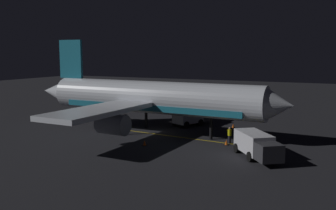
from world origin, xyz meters
TOP-DOWN VIEW (x-y plane):
  - ground_plane at (0.00, 0.00)m, footprint 180.00×180.00m
  - apron_guide_stripe at (0.74, 4.00)m, footprint 2.09×21.02m
  - airliner at (-0.02, -0.57)m, footprint 30.47×33.79m
  - baggage_truck at (5.70, 13.77)m, footprint 6.25×5.49m
  - catering_truck at (-6.48, 2.26)m, footprint 5.90×4.05m
  - ground_crew_worker at (1.17, 9.85)m, footprint 0.40×0.40m
  - traffic_cone_near_left at (2.00, 9.77)m, footprint 0.50×0.50m
  - traffic_cone_near_right at (5.97, 2.24)m, footprint 0.50×0.50m
  - traffic_cone_under_wing at (-7.28, 7.72)m, footprint 0.50×0.50m

SIDE VIEW (x-z plane):
  - ground_plane at x=0.00m, z-range -0.20..0.00m
  - apron_guide_stripe at x=0.74m, z-range 0.00..0.01m
  - traffic_cone_near_left at x=2.00m, z-range -0.03..0.52m
  - traffic_cone_near_right at x=5.97m, z-range -0.03..0.52m
  - traffic_cone_under_wing at x=-7.28m, z-range -0.03..0.52m
  - ground_crew_worker at x=1.17m, z-range 0.02..1.76m
  - catering_truck at x=-6.48m, z-range 0.05..2.29m
  - baggage_truck at x=5.70m, z-range 0.06..2.32m
  - airliner at x=-0.02m, z-range -1.50..9.72m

